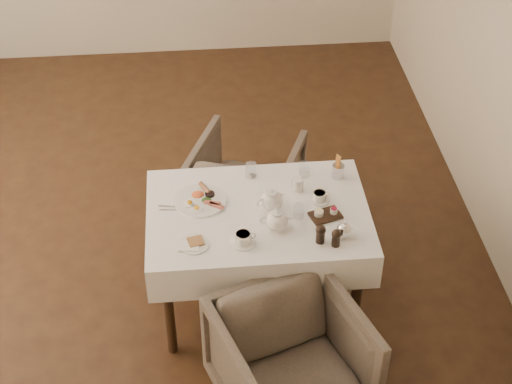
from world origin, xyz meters
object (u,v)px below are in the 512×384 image
object	(u,v)px
armchair_near	(291,363)
table	(258,226)
armchair_far	(246,184)
teapot_centre	(271,199)
breakfast_plate	(200,200)

from	to	relation	value
armchair_near	table	bearing A→B (deg)	77.92
table	armchair_far	bearing A→B (deg)	90.40
table	teapot_centre	world-z (taller)	teapot_centre
table	armchair_far	distance (m)	0.87
table	armchair_far	xyz separation A→B (m)	(-0.01, 0.81, -0.32)
breakfast_plate	teapot_centre	world-z (taller)	teapot_centre
armchair_near	breakfast_plate	size ratio (longest dim) A/B	2.48
armchair_near	breakfast_plate	bearing A→B (deg)	95.90
table	armchair_far	size ratio (longest dim) A/B	1.83
armchair_far	teapot_centre	distance (m)	0.94
armchair_far	breakfast_plate	world-z (taller)	breakfast_plate
armchair_near	armchair_far	xyz separation A→B (m)	(-0.11, 1.58, -0.02)
breakfast_plate	teapot_centre	bearing A→B (deg)	-15.26
teapot_centre	armchair_far	bearing A→B (deg)	73.72
armchair_near	breakfast_plate	xyz separation A→B (m)	(-0.43, 0.89, 0.42)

